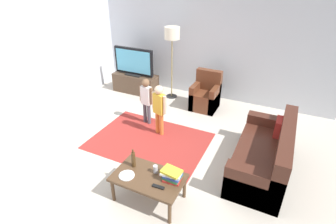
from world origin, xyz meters
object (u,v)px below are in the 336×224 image
(child_center, at_px, (159,106))
(tv_remote, at_px, (158,187))
(floor_lamp, at_px, (172,37))
(child_near_tv, at_px, (146,97))
(coffee_table, at_px, (148,179))
(plate, at_px, (127,175))
(armchair, at_px, (206,96))
(couch, at_px, (267,157))
(tv, at_px, (134,62))
(book_stack, at_px, (172,175))
(tv_stand, at_px, (136,83))
(bottle, at_px, (133,159))
(soda_can, at_px, (155,169))

(child_center, xyz_separation_m, tv_remote, (0.88, -1.71, -0.21))
(floor_lamp, height_order, child_near_tv, floor_lamp)
(coffee_table, height_order, plate, plate)
(armchair, bearing_deg, coffee_table, -86.43)
(couch, bearing_deg, armchair, 133.29)
(tv, height_order, book_stack, tv)
(armchair, height_order, child_center, child_center)
(armchair, xyz_separation_m, floor_lamp, (-0.98, 0.19, 1.25))
(floor_lamp, height_order, book_stack, floor_lamp)
(child_center, relative_size, coffee_table, 1.06)
(tv_stand, bearing_deg, floor_lamp, 8.62)
(couch, bearing_deg, book_stack, -131.11)
(bottle, bearing_deg, armchair, 87.93)
(coffee_table, bearing_deg, armchair, 93.57)
(book_stack, height_order, tv_remote, book_stack)
(armchair, distance_m, child_near_tv, 1.56)
(tv_stand, xyz_separation_m, armchair, (1.99, -0.04, 0.05))
(couch, relative_size, plate, 8.18)
(child_near_tv, bearing_deg, couch, -11.07)
(couch, bearing_deg, tv, 154.26)
(tv_stand, bearing_deg, couch, -26.01)
(child_near_tv, distance_m, bottle, 1.93)
(floor_lamp, bearing_deg, tv, -170.22)
(tv, xyz_separation_m, armchair, (1.99, -0.02, -0.55))
(book_stack, relative_size, plate, 1.34)
(tv, distance_m, bottle, 3.55)
(book_stack, bearing_deg, coffee_table, -163.73)
(tv, relative_size, armchair, 1.22)
(tv_stand, xyz_separation_m, child_center, (1.52, -1.53, 0.39))
(armchair, xyz_separation_m, child_center, (-0.47, -1.49, 0.34))
(armchair, xyz_separation_m, plate, (-0.09, -3.20, 0.13))
(tv_remote, bearing_deg, coffee_table, 147.74)
(tv, height_order, child_center, tv)
(child_near_tv, xyz_separation_m, plate, (0.82, -1.98, -0.18))
(child_center, distance_m, plate, 1.77)
(armchair, distance_m, tv_remote, 3.23)
(tv_stand, bearing_deg, soda_can, -53.41)
(book_stack, height_order, bottle, bottle)
(child_center, relative_size, tv_remote, 6.21)
(couch, bearing_deg, child_center, 173.65)
(coffee_table, distance_m, bottle, 0.36)
(book_stack, distance_m, bottle, 0.62)
(child_center, relative_size, bottle, 3.50)
(tv_stand, height_order, soda_can, soda_can)
(tv, distance_m, child_center, 2.15)
(tv, distance_m, floor_lamp, 1.23)
(armchair, distance_m, soda_can, 2.98)
(plate, bearing_deg, soda_can, 36.05)
(floor_lamp, relative_size, book_stack, 6.06)
(couch, relative_size, book_stack, 6.13)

